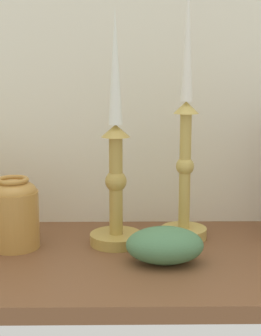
% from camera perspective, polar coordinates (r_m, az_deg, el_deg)
% --- Properties ---
extents(ground_plane, '(1.00, 0.36, 0.02)m').
position_cam_1_polar(ground_plane, '(0.85, 0.14, -10.13)').
color(ground_plane, brown).
extents(back_wall, '(1.20, 0.02, 0.65)m').
position_cam_1_polar(back_wall, '(0.97, -0.02, 12.97)').
color(back_wall, white).
rests_on(back_wall, ground_plane).
extents(candlestick_tall_left, '(0.08, 0.08, 0.43)m').
position_cam_1_polar(candlestick_tall_left, '(0.89, 5.93, 1.28)').
color(candlestick_tall_left, tan).
rests_on(candlestick_tall_left, ground_plane).
extents(candlestick_tall_center, '(0.09, 0.09, 0.38)m').
position_cam_1_polar(candlestick_tall_center, '(0.86, -1.60, -0.29)').
color(candlestick_tall_center, '#B69643').
rests_on(candlestick_tall_center, ground_plane).
extents(brass_vase_jar, '(0.08, 0.08, 0.12)m').
position_cam_1_polar(brass_vase_jar, '(0.88, -12.50, -4.60)').
color(brass_vase_jar, '#BB853C').
rests_on(brass_vase_jar, ground_plane).
extents(ivy_sprig, '(0.12, 0.08, 0.06)m').
position_cam_1_polar(ivy_sprig, '(0.80, 3.72, -8.33)').
color(ivy_sprig, '#4F8053').
rests_on(ivy_sprig, ground_plane).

